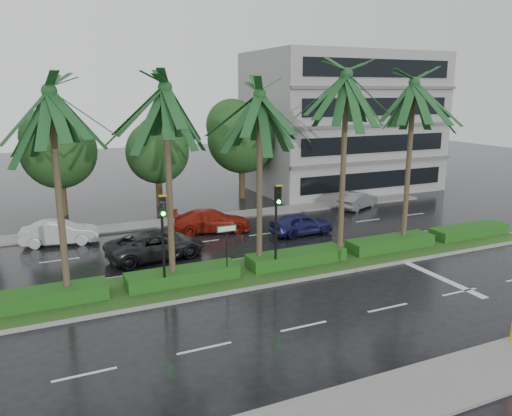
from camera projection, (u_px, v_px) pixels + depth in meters
name	position (u px, v px, depth m)	size (l,w,h in m)	color
ground	(251.00, 282.00, 23.48)	(120.00, 120.00, 0.00)	black
near_sidewalk	(394.00, 400.00, 14.44)	(40.00, 2.40, 0.12)	slate
far_sidewalk	(180.00, 221.00, 34.09)	(40.00, 2.00, 0.12)	slate
median	(242.00, 273.00, 24.35)	(36.00, 4.00, 0.15)	gray
hedge	(242.00, 266.00, 24.26)	(35.20, 1.40, 0.60)	#164112
lane_markings	(311.00, 275.00, 24.33)	(34.00, 13.06, 0.01)	silver
palm_row	(215.00, 102.00, 21.96)	(26.30, 4.20, 10.22)	#473629
signal_median_left	(163.00, 229.00, 21.44)	(0.34, 0.42, 4.36)	black
signal_median_right	(277.00, 216.00, 23.66)	(0.34, 0.42, 4.36)	black
street_sign	(227.00, 238.00, 23.01)	(0.95, 0.09, 2.60)	black
bg_trees	(161.00, 142.00, 38.04)	(33.30, 5.64, 8.15)	#392F1A
building	(342.00, 122.00, 44.91)	(16.00, 10.00, 12.00)	gray
car_white	(60.00, 232.00, 29.08)	(4.30, 1.50, 1.42)	silver
car_darkgrey	(156.00, 245.00, 26.63)	(5.25, 2.42, 1.46)	#232326
car_red	(212.00, 220.00, 31.73)	(4.90, 1.99, 1.42)	maroon
car_blue	(302.00, 224.00, 31.08)	(4.04, 1.62, 1.37)	#1B1D51
car_grey	(358.00, 200.00, 37.89)	(3.90, 1.36, 1.29)	slate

